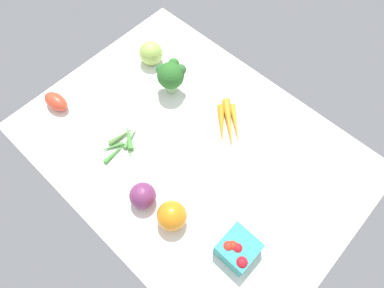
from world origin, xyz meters
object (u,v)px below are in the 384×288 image
at_px(roma_tomato, 56,102).
at_px(red_onion_center, 143,196).
at_px(broccoli_head, 171,75).
at_px(heirloom_tomato_green, 151,53).
at_px(berry_basket, 238,249).
at_px(carrot_bunch, 228,123).
at_px(okra_pile, 123,141).
at_px(bell_pepper_orange, 172,216).

distance_m(roma_tomato, red_onion_center, 0.45).
bearing_deg(red_onion_center, roma_tomato, -3.66).
distance_m(broccoli_head, heirloom_tomato_green, 0.15).
bearing_deg(berry_basket, carrot_bunch, -46.34).
distance_m(okra_pile, bell_pepper_orange, 0.30).
bearing_deg(broccoli_head, heirloom_tomato_green, -16.25).
height_order(broccoli_head, red_onion_center, broccoli_head).
xyz_separation_m(roma_tomato, bell_pepper_orange, (-0.56, 0.01, 0.02)).
height_order(roma_tomato, berry_basket, berry_basket).
bearing_deg(broccoli_head, bell_pepper_orange, 134.99).
height_order(roma_tomato, heirloom_tomato_green, heirloom_tomato_green).
bearing_deg(roma_tomato, carrot_bunch, -151.99).
height_order(carrot_bunch, red_onion_center, red_onion_center).
relative_size(okra_pile, heirloom_tomato_green, 1.90).
distance_m(okra_pile, berry_basket, 0.48).
bearing_deg(berry_basket, roma_tomato, 3.22).
bearing_deg(broccoli_head, carrot_bunch, -174.62).
bearing_deg(okra_pile, heirloom_tomato_green, -58.95).
bearing_deg(roma_tomato, red_onion_center, 168.76).
height_order(okra_pile, bell_pepper_orange, bell_pepper_orange).
bearing_deg(carrot_bunch, okra_pile, 53.81).
bearing_deg(berry_basket, red_onion_center, 13.68).
xyz_separation_m(bell_pepper_orange, heirloom_tomato_green, (0.47, -0.37, -0.00)).
relative_size(carrot_bunch, red_onion_center, 1.96).
xyz_separation_m(roma_tomato, red_onion_center, (-0.45, 0.03, 0.01)).
bearing_deg(berry_basket, heirloom_tomato_green, -25.33).
bearing_deg(red_onion_center, okra_pile, -24.78).
height_order(broccoli_head, carrot_bunch, broccoli_head).
bearing_deg(bell_pepper_orange, broccoli_head, -45.01).
relative_size(roma_tomato, berry_basket, 0.95).
relative_size(broccoli_head, berry_basket, 1.31).
distance_m(okra_pile, heirloom_tomato_green, 0.35).
distance_m(broccoli_head, carrot_bunch, 0.25).
distance_m(broccoli_head, roma_tomato, 0.39).
relative_size(okra_pile, carrot_bunch, 1.07).
bearing_deg(berry_basket, broccoli_head, -27.65).
bearing_deg(bell_pepper_orange, okra_pile, -14.03).
distance_m(okra_pile, carrot_bunch, 0.34).
relative_size(broccoli_head, roma_tomato, 1.38).
bearing_deg(broccoli_head, red_onion_center, 123.30).
bearing_deg(bell_pepper_orange, roma_tomato, -1.50).
distance_m(carrot_bunch, bell_pepper_orange, 0.36).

